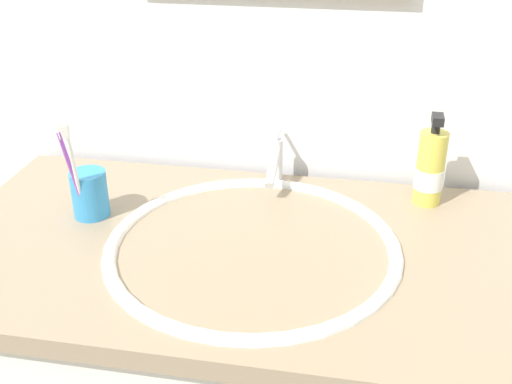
{
  "coord_description": "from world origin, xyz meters",
  "views": [
    {
      "loc": [
        0.19,
        -0.88,
        1.44
      ],
      "look_at": [
        0.02,
        0.02,
        0.96
      ],
      "focal_mm": 44.12,
      "sensor_mm": 36.0,
      "label": 1
    }
  ],
  "objects_px": {
    "faucet": "(275,161)",
    "toothbrush_purple": "(70,168)",
    "toothbrush_cup": "(90,194)",
    "toothbrush_white": "(74,167)",
    "soap_dispenser": "(430,169)"
  },
  "relations": [
    {
      "from": "toothbrush_white",
      "to": "soap_dispenser",
      "type": "distance_m",
      "value": 0.64
    },
    {
      "from": "toothbrush_cup",
      "to": "toothbrush_purple",
      "type": "bearing_deg",
      "value": -101.15
    },
    {
      "from": "faucet",
      "to": "toothbrush_purple",
      "type": "bearing_deg",
      "value": -144.92
    },
    {
      "from": "toothbrush_white",
      "to": "faucet",
      "type": "bearing_deg",
      "value": 35.84
    },
    {
      "from": "toothbrush_white",
      "to": "soap_dispenser",
      "type": "height_order",
      "value": "toothbrush_white"
    },
    {
      "from": "toothbrush_purple",
      "to": "soap_dispenser",
      "type": "height_order",
      "value": "toothbrush_purple"
    },
    {
      "from": "toothbrush_cup",
      "to": "toothbrush_purple",
      "type": "height_order",
      "value": "toothbrush_purple"
    },
    {
      "from": "toothbrush_cup",
      "to": "toothbrush_white",
      "type": "bearing_deg",
      "value": -90.97
    },
    {
      "from": "faucet",
      "to": "toothbrush_cup",
      "type": "height_order",
      "value": "faucet"
    },
    {
      "from": "toothbrush_cup",
      "to": "toothbrush_purple",
      "type": "distance_m",
      "value": 0.08
    },
    {
      "from": "toothbrush_cup",
      "to": "toothbrush_purple",
      "type": "relative_size",
      "value": 0.45
    },
    {
      "from": "faucet",
      "to": "soap_dispenser",
      "type": "bearing_deg",
      "value": -4.04
    },
    {
      "from": "toothbrush_white",
      "to": "toothbrush_purple",
      "type": "relative_size",
      "value": 1.02
    },
    {
      "from": "faucet",
      "to": "toothbrush_white",
      "type": "height_order",
      "value": "toothbrush_white"
    },
    {
      "from": "faucet",
      "to": "toothbrush_white",
      "type": "bearing_deg",
      "value": -144.16
    }
  ]
}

